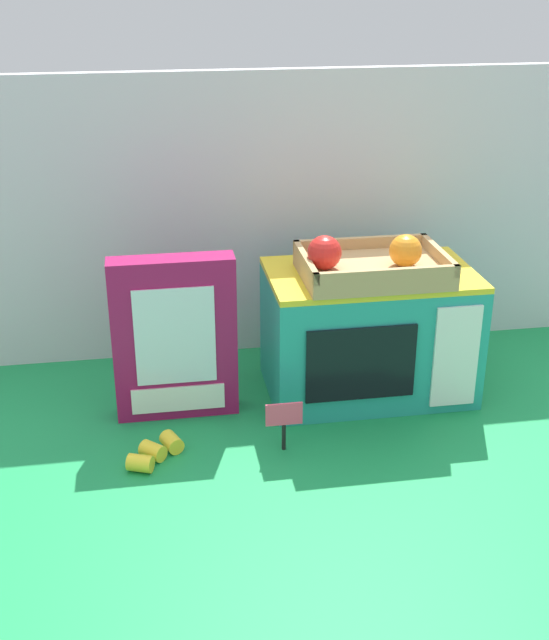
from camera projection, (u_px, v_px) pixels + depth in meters
ground_plane at (287, 397)px, 1.76m from camera, size 1.70×1.70×0.00m
display_back_panel at (267, 216)px, 1.87m from camera, size 1.61×0.03×0.64m
toy_microwave at (369, 332)px, 1.74m from camera, size 0.42×0.26×0.27m
food_groups_crate at (370, 265)px, 1.64m from camera, size 0.29×0.21×0.10m
cookie_set_box at (175, 338)px, 1.63m from camera, size 0.24×0.06×0.34m
price_sign at (284, 419)px, 1.54m from camera, size 0.07×0.01×0.10m
loose_toy_banana at (155, 452)px, 1.53m from camera, size 0.11×0.11×0.03m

